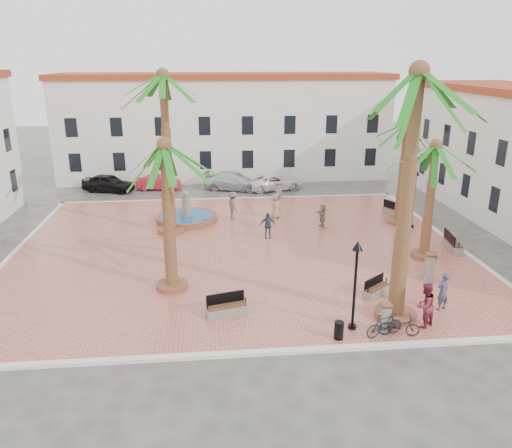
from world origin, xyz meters
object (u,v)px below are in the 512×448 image
object	(u,v)px
car_silver	(234,181)
car_white	(274,182)
cyclist_a	(443,291)
bicycle_a	(399,326)
fountain	(187,217)
bench_s	(227,309)
bollard_n	(279,191)
palm_s	(416,100)
palm_ne	(406,137)
bench_se	(377,290)
pedestrian_fountain_a	(276,206)
bench_ne	(395,212)
litter_bin	(339,330)
bollard_e	(429,267)
cyclist_b	(425,305)
bollard_se	(385,318)
palm_nw	(164,93)
bench_e	(452,245)
palm_e	(434,159)
lamppost_e	(415,188)
lamppost_s	(356,270)
palm_sw	(165,163)
bicycle_b	(384,325)
pedestrian_fountain_b	(268,225)
car_black	(108,183)
pedestrian_east	(322,216)
car_red	(159,183)

from	to	relation	value
car_silver	car_white	distance (m)	3.48
cyclist_a	bicycle_a	xyz separation A→B (m)	(-2.70, -1.95, -0.45)
fountain	bench_s	world-z (taller)	fountain
bollard_n	palm_s	bearing A→B (deg)	-83.13
palm_ne	bench_s	xyz separation A→B (m)	(-12.10, -11.61, -5.57)
cyclist_a	fountain	bearing A→B (deg)	-73.27
bench_se	pedestrian_fountain_a	bearing A→B (deg)	66.77
bollard_n	bicycle_a	size ratio (longest dim) A/B	0.79
bench_ne	litter_bin	distance (m)	17.63
bollard_e	cyclist_b	world-z (taller)	cyclist_b
palm_s	bollard_se	bearing A→B (deg)	-128.05
palm_nw	litter_bin	bearing A→B (deg)	-61.38
car_silver	bench_e	bearing A→B (deg)	-125.24
palm_e	lamppost_e	xyz separation A→B (m)	(1.32, 5.07, -2.92)
lamppost_s	bollard_n	distance (m)	20.17
car_silver	bollard_n	bearing A→B (deg)	-121.75
palm_sw	cyclist_a	world-z (taller)	palm_sw
palm_sw	bollard_e	xyz separation A→B (m)	(12.78, -0.39, -5.42)
bench_e	bicycle_b	distance (m)	11.48
pedestrian_fountain_a	cyclist_b	bearing A→B (deg)	-110.56
palm_nw	bollard_e	distance (m)	17.80
fountain	bench_s	distance (m)	13.63
bench_se	lamppost_e	bearing A→B (deg)	21.93
palm_s	litter_bin	distance (m)	9.34
pedestrian_fountain_a	car_silver	distance (m)	9.12
palm_s	bollard_n	size ratio (longest dim) A/B	8.17
bollard_e	litter_bin	world-z (taller)	bollard_e
bench_e	pedestrian_fountain_b	world-z (taller)	pedestrian_fountain_b
palm_ne	pedestrian_fountain_b	distance (m)	10.65
palm_ne	car_black	bearing A→B (deg)	152.34
pedestrian_east	pedestrian_fountain_b	bearing A→B (deg)	-69.74
lamppost_e	pedestrian_fountain_a	world-z (taller)	lamppost_e
fountain	bicycle_a	bearing A→B (deg)	-60.40
pedestrian_fountain_b	car_silver	bearing A→B (deg)	100.40
palm_s	bicycle_a	xyz separation A→B (m)	(-0.40, -1.45, -8.71)
car_black	cyclist_a	bearing A→B (deg)	-124.00
bench_e	lamppost_e	size ratio (longest dim) A/B	0.53
bollard_se	car_red	size ratio (longest dim) A/B	0.34
fountain	bollard_n	world-z (taller)	fountain
bollard_se	car_black	xyz separation A→B (m)	(-15.41, 24.80, -0.06)
litter_bin	car_black	xyz separation A→B (m)	(-13.43, 25.11, 0.22)
palm_e	palm_ne	world-z (taller)	palm_ne
palm_nw	cyclist_a	xyz separation A→B (m)	(12.62, -11.70, -7.82)
palm_e	bollard_se	world-z (taller)	palm_e
palm_s	bench_s	world-z (taller)	palm_s
litter_bin	pedestrian_fountain_b	distance (m)	12.02
bench_s	car_black	size ratio (longest dim) A/B	0.43
palm_nw	cyclist_a	distance (m)	18.90
bollard_se	lamppost_e	bearing A→B (deg)	63.69
bench_ne	bollard_n	world-z (taller)	bollard_n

